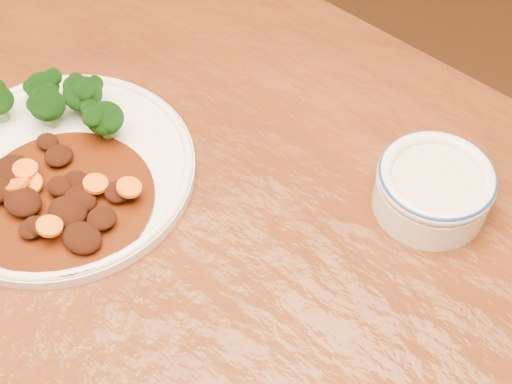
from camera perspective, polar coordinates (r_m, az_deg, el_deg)
The scene contains 5 objects.
dining_table at distance 0.79m, azimuth -3.15°, elevation -11.09°, with size 1.58×1.04×0.75m.
dinner_plate at distance 0.83m, azimuth -15.33°, elevation 1.77°, with size 0.30×0.30×0.02m.
broccoli_florets at distance 0.86m, azimuth -15.42°, elevation 6.99°, with size 0.16×0.11×0.05m.
mince_stew at distance 0.79m, azimuth -16.08°, elevation -0.26°, with size 0.20×0.20×0.03m.
dip_bowl at distance 0.78m, azimuth 14.02°, elevation 0.40°, with size 0.13×0.13×0.06m.
Camera 1 is at (0.25, -0.27, 1.37)m, focal length 50.00 mm.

